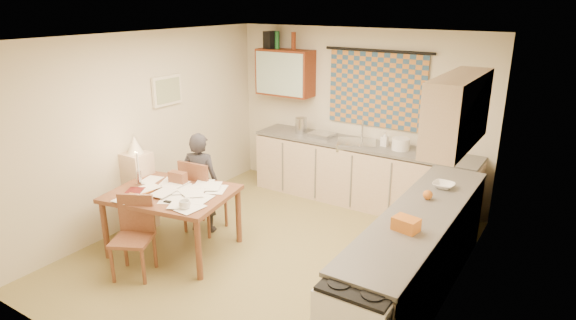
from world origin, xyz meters
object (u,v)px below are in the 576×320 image
Objects in this scene: chair_far at (204,208)px; dining_table at (174,221)px; counter_back at (360,174)px; person at (201,183)px; counter_right at (417,255)px; shelf_stand at (140,191)px.

dining_table is at bearing 90.48° from chair_far.
counter_back is 2.79m from dining_table.
chair_far is at bearing -161.43° from person.
counter_right is 3.57m from shelf_stand.
counter_back is 2.15× the size of dining_table.
chair_far is at bearing 84.29° from dining_table.
person reaches higher than counter_right.
person is 0.83m from shelf_stand.
shelf_stand is at bearing -132.25° from counter_back.
person is (-2.81, -0.07, 0.21)m from counter_right.
counter_back is 2.35m from person.
shelf_stand is (-0.75, -0.39, 0.21)m from chair_far.
chair_far reaches higher than counter_back.
dining_table is 0.59m from chair_far.
counter_right is at bearing 7.08° from shelf_stand.
person is (-0.02, -0.02, 0.36)m from chair_far.
chair_far is 0.87m from shelf_stand.
counter_right is 2.79m from chair_far.
person is at bearing 26.83° from shelf_stand.
counter_right is 2.24× the size of person.
shelf_stand is at bearing -172.92° from counter_right.
person is at bearing 33.56° from chair_far.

